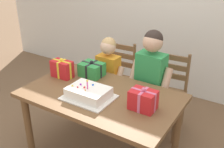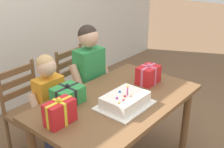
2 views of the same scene
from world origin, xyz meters
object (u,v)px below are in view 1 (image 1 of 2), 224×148
object	(u,v)px
child_younger	(108,73)
chair_right	(165,93)
gift_box_corner_small	(92,69)
child_older	(150,76)
birthday_cake	(89,93)
dining_table	(101,103)
chair_left	(115,79)
gift_box_beside_cake	(143,100)
gift_box_red_large	(62,69)

from	to	relation	value
child_younger	chair_right	bearing A→B (deg)	21.69
gift_box_corner_small	child_older	distance (m)	0.62
chair_right	gift_box_corner_small	bearing A→B (deg)	-140.43
child_younger	birthday_cake	bearing A→B (deg)	-71.14
birthday_cake	gift_box_corner_small	bearing A→B (deg)	122.58
child_older	dining_table	bearing A→B (deg)	-113.52
birthday_cake	chair_right	distance (m)	1.05
gift_box_corner_small	child_older	size ratio (longest dim) A/B	0.19
gift_box_corner_small	child_older	bearing A→B (deg)	27.28
chair_left	gift_box_corner_small	bearing A→B (deg)	-85.82
chair_left	child_older	xyz separation A→B (m)	(0.59, -0.25, 0.29)
chair_left	child_older	bearing A→B (deg)	-22.78
dining_table	chair_left	bearing A→B (deg)	112.91
birthday_cake	gift_box_beside_cake	size ratio (longest dim) A/B	1.98
gift_box_red_large	child_younger	distance (m)	0.57
chair_right	gift_box_beside_cake	bearing A→B (deg)	-82.77
dining_table	gift_box_corner_small	distance (m)	0.45
chair_left	chair_right	xyz separation A→B (m)	(0.68, -0.00, 0.00)
birthday_cake	gift_box_red_large	distance (m)	0.54
dining_table	birthday_cake	size ratio (longest dim) A/B	3.31
dining_table	gift_box_red_large	xyz separation A→B (m)	(-0.55, 0.09, 0.19)
chair_right	gift_box_red_large	bearing A→B (deg)	-141.00
gift_box_red_large	chair_right	size ratio (longest dim) A/B	0.25
birthday_cake	chair_right	xyz separation A→B (m)	(0.39, 0.93, -0.32)
gift_box_beside_cake	child_younger	size ratio (longest dim) A/B	0.20
gift_box_red_large	gift_box_beside_cake	distance (m)	0.99
gift_box_beside_cake	gift_box_corner_small	distance (m)	0.80
child_younger	gift_box_corner_small	bearing A→B (deg)	-94.40
gift_box_red_large	gift_box_corner_small	size ratio (longest dim) A/B	0.96
dining_table	child_younger	world-z (taller)	child_younger
child_older	child_younger	bearing A→B (deg)	179.96
gift_box_corner_small	child_younger	world-z (taller)	child_younger
gift_box_beside_cake	chair_right	distance (m)	0.91
birthday_cake	gift_box_beside_cake	bearing A→B (deg)	11.32
gift_box_beside_cake	child_older	world-z (taller)	child_older
gift_box_beside_cake	chair_right	size ratio (longest dim) A/B	0.24
birthday_cake	child_younger	distance (m)	0.73
chair_right	child_younger	world-z (taller)	child_younger
dining_table	chair_left	world-z (taller)	chair_left
gift_box_red_large	chair_left	distance (m)	0.83
dining_table	gift_box_red_large	size ratio (longest dim) A/B	6.31
gift_box_corner_small	chair_right	bearing A→B (deg)	39.57
dining_table	child_older	bearing A→B (deg)	66.48
gift_box_corner_small	child_older	xyz separation A→B (m)	(0.55, 0.28, -0.05)
child_older	child_younger	xyz separation A→B (m)	(-0.53, 0.00, -0.10)
birthday_cake	child_younger	bearing A→B (deg)	108.86
dining_table	chair_right	xyz separation A→B (m)	(0.34, 0.81, -0.17)
gift_box_red_large	chair_right	xyz separation A→B (m)	(0.88, 0.72, -0.36)
gift_box_red_large	child_younger	size ratio (longest dim) A/B	0.21
dining_table	child_older	xyz separation A→B (m)	(0.24, 0.56, 0.12)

